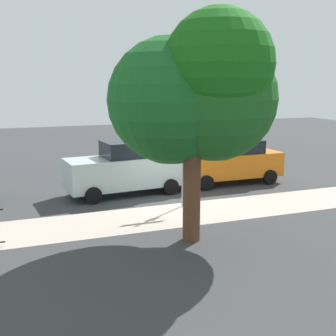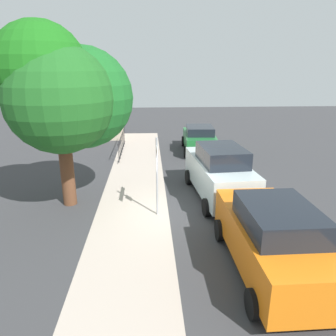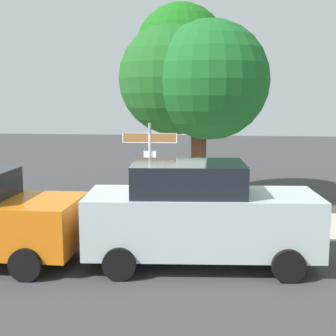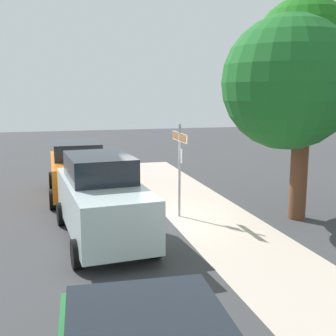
{
  "view_description": "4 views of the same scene",
  "coord_description": "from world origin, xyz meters",
  "px_view_note": "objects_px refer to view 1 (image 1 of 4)",
  "views": [
    {
      "loc": [
        5.94,
        14.9,
        4.52
      ],
      "look_at": [
        0.62,
        1.06,
        1.59
      ],
      "focal_mm": 48.09,
      "sensor_mm": 36.0,
      "label": 1
    },
    {
      "loc": [
        -10.4,
        0.64,
        5.03
      ],
      "look_at": [
        -0.59,
        0.05,
        1.85
      ],
      "focal_mm": 33.87,
      "sensor_mm": 36.0,
      "label": 2
    },
    {
      "loc": [
        1.55,
        -11.26,
        3.45
      ],
      "look_at": [
        0.27,
        0.4,
        1.63
      ],
      "focal_mm": 49.44,
      "sensor_mm": 36.0,
      "label": 3
    },
    {
      "loc": [
        11.61,
        -3.16,
        3.71
      ],
      "look_at": [
        -0.62,
        0.16,
        1.42
      ],
      "focal_mm": 45.35,
      "sensor_mm": 36.0,
      "label": 4
    }
  ],
  "objects_px": {
    "street_sign": "(183,154)",
    "shade_tree": "(198,92)",
    "car_silver": "(126,168)",
    "car_orange": "(230,161)"
  },
  "relations": [
    {
      "from": "shade_tree",
      "to": "car_silver",
      "type": "height_order",
      "value": "shade_tree"
    },
    {
      "from": "shade_tree",
      "to": "car_silver",
      "type": "xyz_separation_m",
      "value": [
        0.56,
        -5.47,
        -3.11
      ]
    },
    {
      "from": "shade_tree",
      "to": "car_orange",
      "type": "relative_size",
      "value": 1.4
    },
    {
      "from": "street_sign",
      "to": "shade_tree",
      "type": "bearing_deg",
      "value": 74.55
    },
    {
      "from": "shade_tree",
      "to": "car_silver",
      "type": "bearing_deg",
      "value": -84.2
    },
    {
      "from": "street_sign",
      "to": "shade_tree",
      "type": "relative_size",
      "value": 0.43
    },
    {
      "from": "shade_tree",
      "to": "car_silver",
      "type": "distance_m",
      "value": 6.32
    },
    {
      "from": "shade_tree",
      "to": "car_orange",
      "type": "height_order",
      "value": "shade_tree"
    },
    {
      "from": "shade_tree",
      "to": "car_silver",
      "type": "relative_size",
      "value": 1.34
    },
    {
      "from": "street_sign",
      "to": "shade_tree",
      "type": "distance_m",
      "value": 3.85
    }
  ]
}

